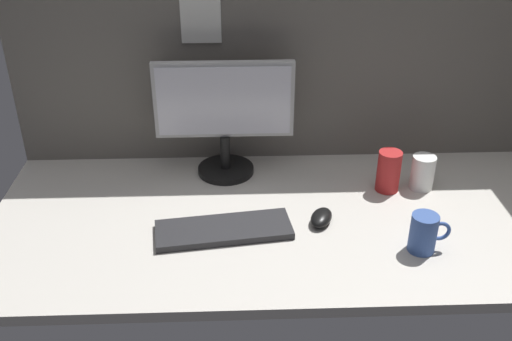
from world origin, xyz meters
TOP-DOWN VIEW (x-y plane):
  - ground_plane at (0.00, 0.00)cm, footprint 180.00×80.00cm
  - cubicle_wall_back at (-0.04, 37.50)cm, footprint 180.00×5.50cm
  - monitor at (-23.07, 25.11)cm, footprint 42.94×18.00cm
  - keyboard at (-23.42, -9.33)cm, footprint 38.40×17.80cm
  - mouse at (3.89, -5.46)cm, footprint 8.96×11.04cm
  - mug_ceramic_blue at (28.57, -18.94)cm, footprint 10.69×7.05cm
  - mug_ceramic_white at (37.25, 12.48)cm, footprint 7.13×7.13cm
  - mug_red_plastic at (26.48, 11.73)cm, footprint 7.10×7.10cm

SIDE VIEW (x-z plane):
  - ground_plane at x=0.00cm, z-range -3.00..0.00cm
  - keyboard at x=-23.42cm, z-range 0.00..2.00cm
  - mouse at x=3.89cm, z-range 0.00..3.40cm
  - mug_ceramic_blue at x=28.57cm, z-range 0.03..10.69cm
  - mug_ceramic_white at x=37.25cm, z-range 0.00..10.77cm
  - mug_red_plastic at x=26.48cm, z-range 0.00..12.93cm
  - monitor at x=-23.07cm, z-range 2.10..39.03cm
  - cubicle_wall_back at x=-0.04cm, z-range 0.01..74.64cm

